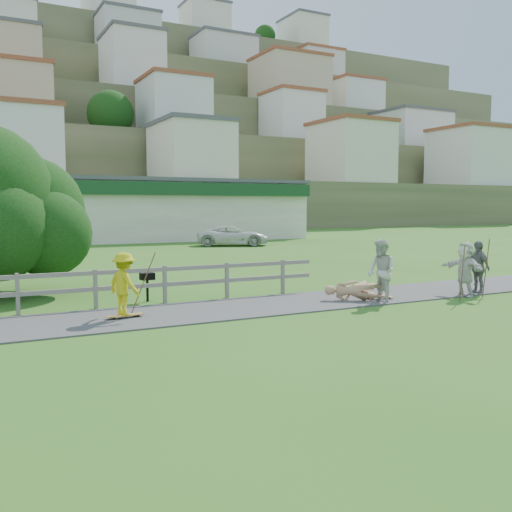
{
  "coord_description": "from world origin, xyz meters",
  "views": [
    {
      "loc": [
        -7.29,
        -12.61,
        2.84
      ],
      "look_at": [
        0.34,
        2.0,
        1.39
      ],
      "focal_mm": 40.0,
      "sensor_mm": 36.0,
      "label": 1
    }
  ],
  "objects_px": {
    "skater_fallen": "(354,291)",
    "car_white": "(233,236)",
    "skater_rider": "(124,288)",
    "car_silver": "(22,241)",
    "spectator_b": "(478,267)",
    "bbq": "(147,287)",
    "spectator_a": "(381,272)",
    "spectator_d": "(465,269)"
  },
  "relations": [
    {
      "from": "skater_fallen",
      "to": "car_white",
      "type": "bearing_deg",
      "value": 17.59
    },
    {
      "from": "skater_rider",
      "to": "car_silver",
      "type": "bearing_deg",
      "value": -23.68
    },
    {
      "from": "spectator_b",
      "to": "bbq",
      "type": "xyz_separation_m",
      "value": [
        -10.0,
        3.42,
        -0.43
      ]
    },
    {
      "from": "skater_fallen",
      "to": "spectator_a",
      "type": "bearing_deg",
      "value": -107.86
    },
    {
      "from": "car_silver",
      "to": "spectator_a",
      "type": "bearing_deg",
      "value": -152.79
    },
    {
      "from": "spectator_a",
      "to": "car_silver",
      "type": "xyz_separation_m",
      "value": [
        -7.34,
        25.58,
        -0.27
      ]
    },
    {
      "from": "bbq",
      "to": "spectator_a",
      "type": "bearing_deg",
      "value": -33.16
    },
    {
      "from": "skater_fallen",
      "to": "car_silver",
      "type": "xyz_separation_m",
      "value": [
        -6.86,
        24.96,
        0.34
      ]
    },
    {
      "from": "spectator_b",
      "to": "bbq",
      "type": "relative_size",
      "value": 1.99
    },
    {
      "from": "bbq",
      "to": "car_white",
      "type": "bearing_deg",
      "value": 56.0
    },
    {
      "from": "spectator_b",
      "to": "spectator_d",
      "type": "xyz_separation_m",
      "value": [
        -0.87,
        -0.26,
        0.01
      ]
    },
    {
      "from": "car_silver",
      "to": "bbq",
      "type": "xyz_separation_m",
      "value": [
        1.4,
        -22.09,
        -0.24
      ]
    },
    {
      "from": "spectator_a",
      "to": "bbq",
      "type": "distance_m",
      "value": 6.91
    },
    {
      "from": "skater_fallen",
      "to": "skater_rider",
      "type": "bearing_deg",
      "value": 119.94
    },
    {
      "from": "skater_fallen",
      "to": "car_white",
      "type": "xyz_separation_m",
      "value": [
        7.11,
        23.55,
        0.39
      ]
    },
    {
      "from": "skater_rider",
      "to": "bbq",
      "type": "bearing_deg",
      "value": -52.84
    },
    {
      "from": "car_white",
      "to": "spectator_d",
      "type": "bearing_deg",
      "value": -165.02
    },
    {
      "from": "skater_fallen",
      "to": "spectator_a",
      "type": "height_order",
      "value": "spectator_a"
    },
    {
      "from": "skater_rider",
      "to": "car_white",
      "type": "xyz_separation_m",
      "value": [
        13.87,
        23.03,
        -0.08
      ]
    },
    {
      "from": "spectator_b",
      "to": "skater_rider",
      "type": "bearing_deg",
      "value": -86.99
    },
    {
      "from": "car_white",
      "to": "bbq",
      "type": "xyz_separation_m",
      "value": [
        -12.57,
        -20.68,
        -0.29
      ]
    },
    {
      "from": "skater_fallen",
      "to": "car_white",
      "type": "relative_size",
      "value": 0.35
    },
    {
      "from": "skater_fallen",
      "to": "bbq",
      "type": "relative_size",
      "value": 2.06
    },
    {
      "from": "car_white",
      "to": "spectator_a",
      "type": "bearing_deg",
      "value": -172.32
    },
    {
      "from": "spectator_a",
      "to": "spectator_b",
      "type": "height_order",
      "value": "spectator_a"
    },
    {
      "from": "spectator_a",
      "to": "car_silver",
      "type": "height_order",
      "value": "spectator_a"
    },
    {
      "from": "spectator_d",
      "to": "bbq",
      "type": "height_order",
      "value": "spectator_d"
    },
    {
      "from": "skater_fallen",
      "to": "spectator_b",
      "type": "bearing_deg",
      "value": -62.48
    },
    {
      "from": "skater_rider",
      "to": "car_white",
      "type": "relative_size",
      "value": 0.31
    },
    {
      "from": "skater_fallen",
      "to": "car_white",
      "type": "height_order",
      "value": "car_white"
    },
    {
      "from": "skater_rider",
      "to": "spectator_b",
      "type": "xyz_separation_m",
      "value": [
        11.3,
        -1.07,
        0.07
      ]
    },
    {
      "from": "spectator_b",
      "to": "bbq",
      "type": "distance_m",
      "value": 10.58
    },
    {
      "from": "car_silver",
      "to": "car_white",
      "type": "distance_m",
      "value": 14.04
    },
    {
      "from": "car_silver",
      "to": "spectator_b",
      "type": "bearing_deg",
      "value": -144.71
    },
    {
      "from": "spectator_a",
      "to": "car_white",
      "type": "distance_m",
      "value": 25.07
    },
    {
      "from": "spectator_d",
      "to": "spectator_a",
      "type": "bearing_deg",
      "value": -92.47
    },
    {
      "from": "skater_rider",
      "to": "car_white",
      "type": "distance_m",
      "value": 26.88
    },
    {
      "from": "spectator_b",
      "to": "car_white",
      "type": "relative_size",
      "value": 0.33
    },
    {
      "from": "skater_fallen",
      "to": "bbq",
      "type": "distance_m",
      "value": 6.17
    },
    {
      "from": "skater_rider",
      "to": "spectator_a",
      "type": "bearing_deg",
      "value": -122.9
    },
    {
      "from": "spectator_d",
      "to": "car_silver",
      "type": "distance_m",
      "value": 27.84
    },
    {
      "from": "spectator_b",
      "to": "car_white",
      "type": "distance_m",
      "value": 24.24
    }
  ]
}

